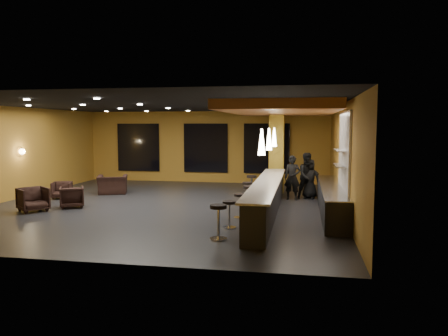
% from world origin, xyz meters
% --- Properties ---
extents(floor, '(12.00, 13.00, 0.10)m').
position_xyz_m(floor, '(0.00, 0.00, -0.05)').
color(floor, black).
rests_on(floor, ground).
extents(ceiling, '(12.00, 13.00, 0.10)m').
position_xyz_m(ceiling, '(0.00, 0.00, 3.55)').
color(ceiling, black).
extents(wall_back, '(12.00, 0.10, 3.50)m').
position_xyz_m(wall_back, '(0.00, 6.55, 1.75)').
color(wall_back, '#A07123').
rests_on(wall_back, floor).
extents(wall_front, '(12.00, 0.10, 3.50)m').
position_xyz_m(wall_front, '(0.00, -6.55, 1.75)').
color(wall_front, '#A07123').
rests_on(wall_front, floor).
extents(wall_left, '(0.10, 13.00, 3.50)m').
position_xyz_m(wall_left, '(-6.05, 0.00, 1.75)').
color(wall_left, '#A07123').
rests_on(wall_left, floor).
extents(wall_right, '(0.10, 13.00, 3.50)m').
position_xyz_m(wall_right, '(6.05, 0.00, 1.75)').
color(wall_right, '#A07123').
rests_on(wall_right, floor).
extents(wood_soffit, '(3.60, 8.00, 0.28)m').
position_xyz_m(wood_soffit, '(4.00, 1.00, 3.36)').
color(wood_soffit, '#A25F2F').
rests_on(wood_soffit, ceiling).
extents(window_left, '(2.20, 0.06, 2.40)m').
position_xyz_m(window_left, '(-3.50, 6.44, 1.70)').
color(window_left, black).
rests_on(window_left, wall_back).
extents(window_center, '(2.20, 0.06, 2.40)m').
position_xyz_m(window_center, '(0.00, 6.44, 1.70)').
color(window_center, black).
rests_on(window_center, wall_back).
extents(window_right, '(2.20, 0.06, 2.40)m').
position_xyz_m(window_right, '(3.00, 6.44, 1.70)').
color(window_right, black).
rests_on(window_right, wall_back).
extents(tile_backsplash, '(0.06, 3.20, 2.40)m').
position_xyz_m(tile_backsplash, '(5.96, -1.00, 2.00)').
color(tile_backsplash, white).
rests_on(tile_backsplash, wall_right).
extents(bar_counter, '(0.60, 8.00, 1.00)m').
position_xyz_m(bar_counter, '(3.65, -1.00, 0.50)').
color(bar_counter, black).
rests_on(bar_counter, floor).
extents(bar_top, '(0.78, 8.10, 0.05)m').
position_xyz_m(bar_top, '(3.65, -1.00, 1.02)').
color(bar_top, silver).
rests_on(bar_top, bar_counter).
extents(prep_counter, '(0.70, 6.00, 0.86)m').
position_xyz_m(prep_counter, '(5.65, -0.50, 0.43)').
color(prep_counter, black).
rests_on(prep_counter, floor).
extents(prep_top, '(0.72, 6.00, 0.03)m').
position_xyz_m(prep_top, '(5.65, -0.50, 0.89)').
color(prep_top, silver).
rests_on(prep_top, prep_counter).
extents(wall_shelf_lower, '(0.30, 1.50, 0.03)m').
position_xyz_m(wall_shelf_lower, '(5.82, -1.20, 1.60)').
color(wall_shelf_lower, silver).
rests_on(wall_shelf_lower, wall_right).
extents(wall_shelf_upper, '(0.30, 1.50, 0.03)m').
position_xyz_m(wall_shelf_upper, '(5.82, -1.20, 2.05)').
color(wall_shelf_upper, silver).
rests_on(wall_shelf_upper, wall_right).
extents(column, '(0.60, 0.60, 3.50)m').
position_xyz_m(column, '(3.65, 3.60, 1.75)').
color(column, '#A28324').
rests_on(column, floor).
extents(wall_sconce, '(0.22, 0.22, 0.22)m').
position_xyz_m(wall_sconce, '(-5.88, 0.50, 1.80)').
color(wall_sconce, '#FFE5B2').
rests_on(wall_sconce, wall_left).
extents(pendant_0, '(0.20, 0.20, 0.70)m').
position_xyz_m(pendant_0, '(3.65, -3.00, 2.35)').
color(pendant_0, white).
rests_on(pendant_0, wood_soffit).
extents(pendant_1, '(0.20, 0.20, 0.70)m').
position_xyz_m(pendant_1, '(3.65, -0.50, 2.35)').
color(pendant_1, white).
rests_on(pendant_1, wood_soffit).
extents(pendant_2, '(0.20, 0.20, 0.70)m').
position_xyz_m(pendant_2, '(3.65, 2.00, 2.35)').
color(pendant_2, white).
rests_on(pendant_2, wood_soffit).
extents(staff_a, '(0.66, 0.47, 1.68)m').
position_xyz_m(staff_a, '(4.35, 1.96, 0.84)').
color(staff_a, black).
rests_on(staff_a, floor).
extents(staff_b, '(1.04, 0.93, 1.76)m').
position_xyz_m(staff_b, '(4.93, 2.23, 0.88)').
color(staff_b, black).
rests_on(staff_b, floor).
extents(staff_c, '(0.83, 0.63, 1.52)m').
position_xyz_m(staff_c, '(5.00, 2.35, 0.76)').
color(staff_c, black).
rests_on(staff_c, floor).
extents(armchair_a, '(1.20, 1.19, 0.79)m').
position_xyz_m(armchair_a, '(-3.89, -1.85, 0.39)').
color(armchair_a, black).
rests_on(armchair_a, floor).
extents(armchair_b, '(1.05, 1.06, 0.72)m').
position_xyz_m(armchair_b, '(-3.02, -0.98, 0.36)').
color(armchair_b, black).
rests_on(armchair_b, floor).
extents(armchair_c, '(0.89, 0.90, 0.65)m').
position_xyz_m(armchair_c, '(-4.35, 0.65, 0.32)').
color(armchair_c, black).
rests_on(armchair_c, floor).
extents(armchair_d, '(1.43, 1.34, 0.75)m').
position_xyz_m(armchair_d, '(-2.97, 2.14, 0.38)').
color(armchair_d, black).
rests_on(armchair_d, floor).
extents(bar_stool_0, '(0.43, 0.43, 0.86)m').
position_xyz_m(bar_stool_0, '(2.73, -4.26, 0.55)').
color(bar_stool_0, silver).
rests_on(bar_stool_0, floor).
extents(bar_stool_1, '(0.38, 0.38, 0.75)m').
position_xyz_m(bar_stool_1, '(2.78, -3.03, 0.48)').
color(bar_stool_1, silver).
rests_on(bar_stool_1, floor).
extents(bar_stool_2, '(0.38, 0.38, 0.74)m').
position_xyz_m(bar_stool_2, '(2.89, -1.68, 0.47)').
color(bar_stool_2, silver).
rests_on(bar_stool_2, floor).
extents(bar_stool_3, '(0.40, 0.40, 0.80)m').
position_xyz_m(bar_stool_3, '(3.00, -0.35, 0.51)').
color(bar_stool_3, silver).
rests_on(bar_stool_3, floor).
extents(bar_stool_4, '(0.39, 0.39, 0.76)m').
position_xyz_m(bar_stool_4, '(2.78, 0.91, 0.49)').
color(bar_stool_4, silver).
rests_on(bar_stool_4, floor).
extents(bar_stool_5, '(0.42, 0.42, 0.82)m').
position_xyz_m(bar_stool_5, '(2.75, 2.51, 0.53)').
color(bar_stool_5, silver).
rests_on(bar_stool_5, floor).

